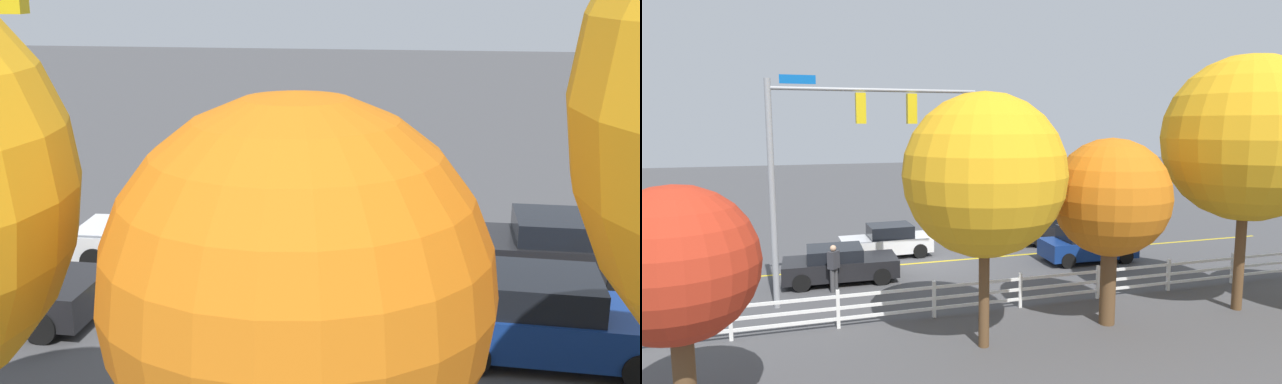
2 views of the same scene
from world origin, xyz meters
TOP-DOWN VIEW (x-y plane):
  - ground_plane at (0.00, 0.00)m, footprint 120.00×120.00m
  - lane_center_stripe at (-4.00, 0.00)m, footprint 28.00×0.16m
  - car_0 at (1.39, -1.70)m, footprint 4.06×2.07m
  - car_2 at (-6.73, 1.88)m, footprint 4.05×2.10m
  - car_3 at (-7.35, -1.93)m, footprint 3.97×2.08m
  - tree_3 at (-3.44, 8.50)m, footprint 3.44×3.44m

SIDE VIEW (x-z plane):
  - ground_plane at x=0.00m, z-range 0.00..0.00m
  - lane_center_stripe at x=-4.00m, z-range 0.00..0.01m
  - car_0 at x=1.39m, z-range -0.03..1.40m
  - car_3 at x=-7.35m, z-range -0.01..1.46m
  - car_2 at x=-6.73m, z-range -0.03..1.50m
  - tree_3 at x=-3.44m, z-range 1.02..6.56m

